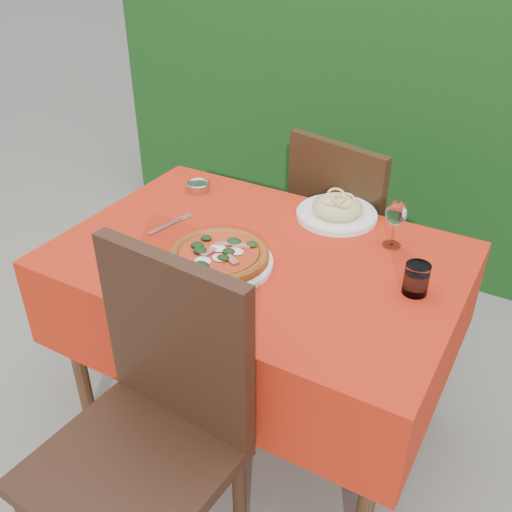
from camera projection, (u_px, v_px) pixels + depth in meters
The scene contains 11 objects.
ground at pixel (258, 416), 2.21m from camera, with size 60.00×60.00×0.00m, color slate.
hedge at pixel (412, 82), 2.85m from camera, with size 3.20×0.55×1.78m.
dining_table at pixel (258, 291), 1.89m from camera, with size 1.26×0.86×0.75m.
chair_near at pixel (152, 420), 1.45m from camera, with size 0.49×0.49×1.01m.
chair_far at pixel (346, 230), 2.34m from camera, with size 0.51×0.51×0.95m.
pizza_plate at pixel (219, 258), 1.73m from camera, with size 0.35×0.35×0.06m.
pasta_plate at pixel (337, 210), 1.99m from camera, with size 0.28×0.28×0.08m.
water_glass at pixel (416, 280), 1.60m from camera, with size 0.07×0.07×0.09m.
wine_glass at pixel (396, 215), 1.78m from camera, with size 0.07×0.07×0.16m.
fork at pixel (166, 226), 1.94m from camera, with size 0.03×0.20×0.01m, color #AFAFB6.
steel_ramekin at pixel (198, 187), 2.17m from camera, with size 0.08×0.08×0.03m, color #B7B7BE.
Camera 1 is at (0.76, -1.33, 1.70)m, focal length 40.00 mm.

